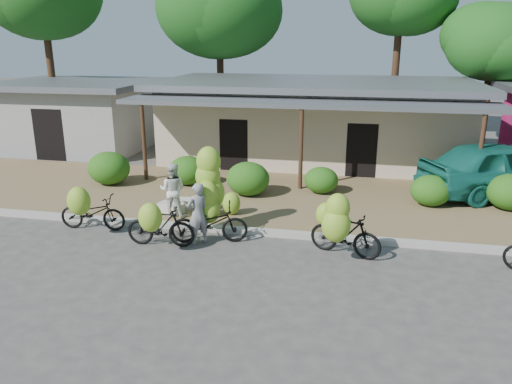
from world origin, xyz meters
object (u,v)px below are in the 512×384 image
Objects in this scene: sack_near at (189,204)px; bike_left at (159,225)px; bystander at (173,190)px; teal_van at (501,169)px; bike_far_left at (90,211)px; bike_right at (343,229)px; tree_near_right at (489,40)px; vendor at (198,214)px; tree_far_center at (216,5)px; bike_center at (209,205)px; sack_far at (171,208)px.

bike_left is at bearing -86.57° from sack_near.
bystander is 10.44m from teal_van.
teal_van is (11.54, 5.24, 0.44)m from bike_far_left.
bystander is at bearing 90.08° from bike_right.
bike_left is 0.95× the size of bike_right.
tree_near_right is at bearing -45.94° from bike_far_left.
tree_near_right is 8.97m from teal_van.
tree_near_right reaches higher than vendor.
bike_left is 11.04m from teal_van.
tree_near_right is (13.00, -1.50, -1.70)m from tree_far_center.
teal_van is at bearing -96.43° from tree_near_right.
tree_near_right is at bearing -30.91° from teal_van.
teal_van is at bearing -68.30° from bike_far_left.
bike_right reaches higher than bike_far_left.
bike_center is (3.31, 0.13, 0.35)m from bike_far_left.
bike_center is at bearing -54.54° from bike_left.
bystander is (-0.36, 1.94, 0.30)m from bike_left.
tree_near_right is at bearing 47.47° from sack_far.
bike_left is (2.26, -0.71, 0.03)m from bike_far_left.
tree_near_right is 1.25× the size of teal_van.
tree_far_center is 4.86× the size of bike_far_left.
bike_right is 1.18× the size of bystander.
teal_van is at bearing -21.29° from bike_right.
sack_near is 0.16× the size of teal_van.
bike_left is 1.10× the size of vendor.
bike_right is 2.19× the size of sack_near.
sack_near is (-1.22, 1.86, -0.66)m from bike_center.
sack_near is at bearing -109.62° from vendor.
sack_far is (2.26, -13.21, -6.39)m from tree_far_center.
tree_near_right is at bearing -3.66° from bike_right.
sack_far is at bearing -59.55° from bystander.
bike_center reaches higher than vendor.
sack_near is at bearing -132.58° from tree_near_right.
bike_center is 9.69m from teal_van.
sack_near is at bearing -107.07° from bystander.
tree_near_right is at bearing 47.42° from sack_near.
tree_far_center is 13.20m from tree_near_right.
vendor is at bearing -65.21° from sack_near.
tree_far_center is 1.39× the size of tree_near_right.
tree_near_right is 16.49m from bystander.
bike_far_left is at bearing 77.87° from bike_center.
bike_center is at bearing -56.78° from sack_near.
tree_near_right is at bearing -6.58° from tree_far_center.
bystander reaches higher than bike_left.
vendor reaches higher than bike_far_left.
sack_far is at bearing 34.43° from bike_center.
bike_right reaches higher than bike_left.
bike_right is 1.15× the size of vendor.
teal_van is at bearing -72.45° from bike_center.
vendor reaches higher than bike_left.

